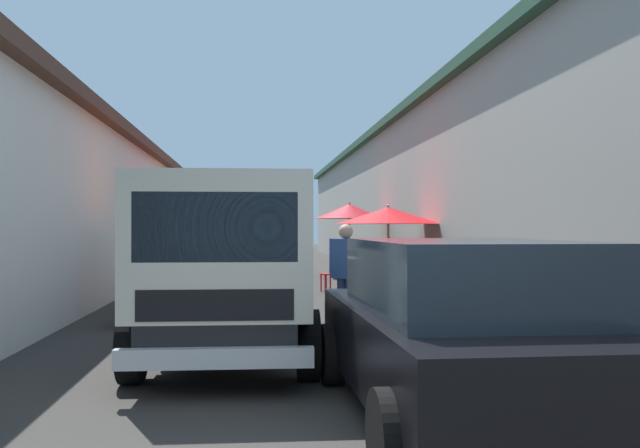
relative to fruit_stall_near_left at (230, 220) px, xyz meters
name	(u,v)px	position (x,y,z in m)	size (l,w,h in m)	color
ground	(280,290)	(-4.18, -1.38, -1.77)	(90.00, 90.00, 0.00)	#33302D
building_left_whitewash	(16,214)	(-1.93, 5.70, 0.16)	(49.80, 7.50, 3.84)	silver
building_right_concrete	(518,196)	(-1.93, -8.46, 0.72)	(49.80, 7.50, 4.95)	#A39E93
fruit_stall_near_left	(230,220)	(0.00, 0.00, 0.00)	(2.75, 2.75, 2.25)	#9E9EA3
fruit_stall_far_left	(387,225)	(-5.21, -3.89, -0.15)	(2.51, 2.51, 2.11)	#9E9EA3
fruit_stall_near_right	(350,220)	(-0.01, -3.77, 0.00)	(2.17, 2.17, 2.37)	#9E9EA3
fruit_stall_mid_lane	(224,227)	(-3.71, 0.02, -0.21)	(2.24, 2.24, 2.15)	#9E9EA3
fruit_stall_far_right	(210,224)	(-8.12, 0.09, -0.15)	(2.47, 2.47, 2.09)	#9E9EA3
hatchback_car	(461,329)	(-15.70, -2.38, -1.03)	(3.93, 1.96, 1.45)	black
delivery_truck	(225,274)	(-13.44, -0.42, -0.73)	(4.96, 2.05, 2.08)	black
vendor_by_crates	(346,270)	(-10.99, -2.10, -0.85)	(0.50, 0.45, 1.60)	navy
parked_scooter	(131,295)	(-9.65, 1.28, -1.32)	(1.69, 0.35, 1.14)	black
plastic_stool	(326,278)	(-4.76, -2.47, -1.44)	(0.30, 0.30, 0.43)	red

